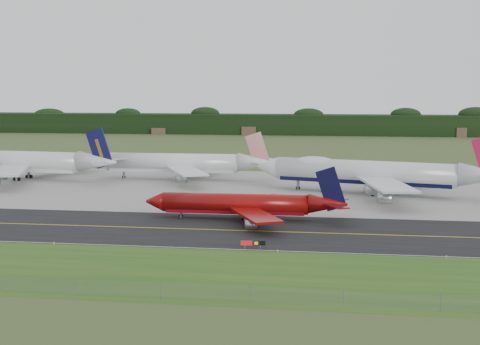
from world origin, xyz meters
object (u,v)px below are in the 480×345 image
(jet_ba_747, at_px, (373,173))
(jet_red_737, at_px, (246,204))
(jet_navy_gold, at_px, (22,162))
(taxiway_sign, at_px, (253,243))
(jet_star_tail, at_px, (182,164))

(jet_ba_747, relative_size, jet_red_737, 1.52)
(jet_navy_gold, xyz_separation_m, taxiway_sign, (80.99, -78.31, -4.36))
(jet_navy_gold, bearing_deg, taxiway_sign, -44.04)
(jet_ba_747, bearing_deg, jet_star_tail, 160.05)
(jet_ba_747, xyz_separation_m, jet_red_737, (-28.44, -38.51, -2.45))
(jet_red_737, relative_size, jet_navy_gold, 0.68)
(jet_ba_747, distance_m, jet_star_tail, 59.72)
(jet_navy_gold, distance_m, taxiway_sign, 112.74)
(jet_red_737, bearing_deg, jet_star_tail, 115.19)
(jet_navy_gold, height_order, taxiway_sign, jet_navy_gold)
(taxiway_sign, bearing_deg, jet_star_tail, 110.90)
(jet_ba_747, relative_size, taxiway_sign, 15.23)
(jet_ba_747, bearing_deg, jet_red_737, -126.45)
(jet_ba_747, height_order, jet_red_737, jet_ba_747)
(jet_navy_gold, height_order, jet_star_tail, jet_navy_gold)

